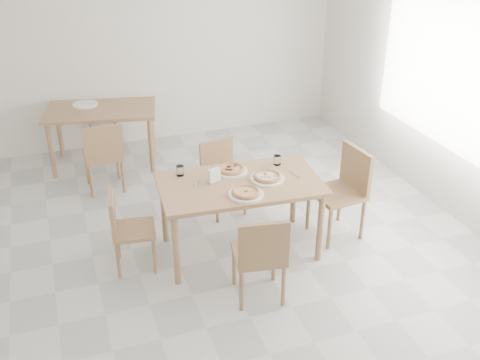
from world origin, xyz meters
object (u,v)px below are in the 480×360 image
object	(u,v)px
chair_west	(125,226)
pizza_mushroom	(267,176)
plate_pepperoni	(231,171)
plate_mushroom	(267,179)
chair_north	(221,172)
second_table	(101,116)
chair_back_s	(103,153)
napkin_holder	(214,176)
chair_back_n	(107,110)
plate_margherita	(246,194)
tumbler_b	(277,160)
chair_east	(345,186)
plate_empty	(85,104)
chair_south	(261,253)
pizza_margherita	(246,192)
tumbler_a	(180,171)
pizza_pepperoni	(231,169)
main_table	(240,190)

from	to	relation	value
chair_west	pizza_mushroom	xyz separation A→B (m)	(1.32, -0.13, 0.34)
chair_west	plate_pepperoni	xyz separation A→B (m)	(1.06, 0.13, 0.31)
plate_mushroom	chair_north	bearing A→B (deg)	102.00
second_table	chair_back_s	size ratio (longest dim) A/B	1.70
napkin_holder	chair_back_n	bearing A→B (deg)	85.61
plate_margherita	tumbler_b	distance (m)	0.69
chair_east	plate_empty	size ratio (longest dim) A/B	3.01
chair_south	plate_mushroom	xyz separation A→B (m)	(0.35, 0.73, 0.27)
plate_mushroom	chair_back_s	size ratio (longest dim) A/B	0.38
pizza_margherita	chair_back_s	world-z (taller)	chair_back_s
tumbler_b	plate_empty	xyz separation A→B (m)	(-1.59, 2.34, -0.04)
tumbler_a	napkin_holder	distance (m)	0.36
pizza_pepperoni	chair_south	bearing A→B (deg)	-94.88
chair_east	chair_north	bearing A→B (deg)	-136.57
plate_pepperoni	chair_back_n	distance (m)	2.97
napkin_holder	tumbler_a	bearing A→B (deg)	121.25
chair_east	pizza_margherita	distance (m)	1.17
chair_east	plate_pepperoni	bearing A→B (deg)	-109.78
plate_margherita	tumbler_b	bearing A→B (deg)	43.61
plate_margherita	tumbler_a	xyz separation A→B (m)	(-0.45, 0.57, 0.04)
plate_mushroom	plate_pepperoni	xyz separation A→B (m)	(-0.26, 0.26, 0.00)
chair_north	chair_east	size ratio (longest dim) A/B	0.85
plate_pepperoni	napkin_holder	xyz separation A→B (m)	(-0.22, -0.15, 0.06)
tumbler_a	main_table	bearing A→B (deg)	-33.45
second_table	chair_back_s	xyz separation A→B (m)	(-0.09, -0.73, -0.16)
chair_south	main_table	bearing A→B (deg)	-87.36
plate_pepperoni	pizza_mushroom	bearing A→B (deg)	-44.52
main_table	napkin_holder	size ratio (longest dim) A/B	11.31
chair_west	chair_east	world-z (taller)	chair_east
chair_north	plate_mushroom	bearing A→B (deg)	-86.41
pizza_margherita	pizza_pepperoni	bearing A→B (deg)	86.94
plate_margherita	second_table	world-z (taller)	plate_margherita
plate_mushroom	plate_empty	bearing A→B (deg)	118.08
chair_north	main_table	bearing A→B (deg)	-103.63
chair_north	chair_back_n	xyz separation A→B (m)	(-0.90, 2.25, 0.02)
chair_back_s	chair_west	bearing A→B (deg)	88.74
plate_margherita	chair_back_s	distance (m)	2.17
plate_margherita	pizza_margherita	bearing A→B (deg)	0.00
pizza_pepperoni	chair_back_n	xyz separation A→B (m)	(-0.82, 2.84, -0.32)
plate_pepperoni	plate_margherita	bearing A→B (deg)	-93.06
plate_margherita	pizza_margherita	size ratio (longest dim) A/B	1.13
pizza_pepperoni	chair_back_s	size ratio (longest dim) A/B	0.35
plate_pepperoni	tumbler_a	size ratio (longest dim) A/B	3.21
chair_south	pizza_pepperoni	size ratio (longest dim) A/B	2.81
chair_east	chair_back_s	xyz separation A→B (m)	(-2.15, 1.68, -0.04)
plate_margherita	tumbler_b	size ratio (longest dim) A/B	3.29
chair_south	plate_empty	size ratio (longest dim) A/B	2.75
chair_back_n	plate_empty	size ratio (longest dim) A/B	2.63
chair_north	pizza_pepperoni	world-z (taller)	pizza_pepperoni
main_table	pizza_mushroom	xyz separation A→B (m)	(0.26, -0.03, 0.12)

